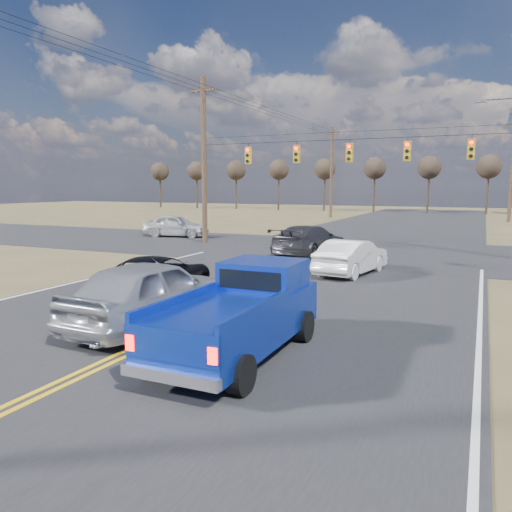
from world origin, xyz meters
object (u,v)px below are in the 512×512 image
at_px(dgrey_car_queue, 309,240).
at_px(white_car_queue, 352,257).
at_px(cross_car_west, 176,226).
at_px(pickup_truck, 242,314).
at_px(black_suv, 156,277).
at_px(silver_suv, 152,292).

bearing_deg(dgrey_car_queue, white_car_queue, 134.10).
bearing_deg(cross_car_west, pickup_truck, -153.27).
distance_m(pickup_truck, dgrey_car_queue, 15.69).
relative_size(pickup_truck, cross_car_west, 1.10).
bearing_deg(white_car_queue, dgrey_car_queue, -44.75).
bearing_deg(black_suv, dgrey_car_queue, -105.05).
height_order(silver_suv, white_car_queue, silver_suv).
xyz_separation_m(pickup_truck, cross_car_west, (-15.00, 20.20, -0.14)).
relative_size(white_car_queue, cross_car_west, 0.94).
bearing_deg(cross_car_west, silver_suv, -157.91).
bearing_deg(cross_car_west, dgrey_car_queue, -123.32).
relative_size(black_suv, white_car_queue, 1.14).
height_order(pickup_truck, black_suv, pickup_truck).
bearing_deg(silver_suv, black_suv, -53.67).
bearing_deg(pickup_truck, white_car_queue, 91.62).
bearing_deg(silver_suv, cross_car_west, -55.52).
distance_m(white_car_queue, dgrey_car_queue, 5.72).
distance_m(white_car_queue, cross_car_west, 17.56).
distance_m(silver_suv, cross_car_west, 22.55).
xyz_separation_m(pickup_truck, silver_suv, (-3.07, 1.07, -0.03)).
distance_m(pickup_truck, black_suv, 6.22).
bearing_deg(cross_car_west, white_car_queue, -132.91).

